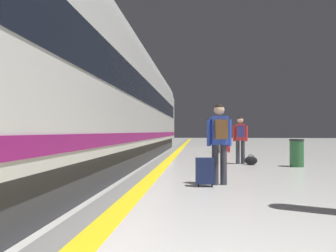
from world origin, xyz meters
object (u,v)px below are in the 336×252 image
at_px(suitcase_near, 205,171).
at_px(passenger_far, 240,136).
at_px(suitcase_mid, 226,146).
at_px(duffel_bag_far, 251,160).
at_px(high_speed_train, 57,72).
at_px(passenger_near, 220,137).
at_px(waste_bin, 297,153).
at_px(passenger_mid, 220,136).

xyz_separation_m(suitcase_near, passenger_far, (1.37, 4.94, 0.67)).
relative_size(suitcase_near, suitcase_mid, 0.89).
height_order(passenger_far, duffel_bag_far, passenger_far).
bearing_deg(passenger_far, high_speed_train, -135.07).
xyz_separation_m(high_speed_train, suitcase_mid, (4.74, 10.89, -2.14)).
bearing_deg(suitcase_mid, passenger_far, -90.24).
bearing_deg(duffel_bag_far, suitcase_mid, 92.60).
distance_m(passenger_near, suitcase_mid, 10.95).
distance_m(suitcase_near, duffel_bag_far, 4.93).
bearing_deg(waste_bin, passenger_far, 155.58).
height_order(suitcase_mid, passenger_far, passenger_far).
height_order(passenger_near, duffel_bag_far, passenger_near).
relative_size(passenger_mid, passenger_far, 0.93).
xyz_separation_m(suitcase_near, duffel_bag_far, (1.69, 4.63, -0.18)).
xyz_separation_m(passenger_far, duffel_bag_far, (0.32, -0.31, -0.85)).
xyz_separation_m(high_speed_train, waste_bin, (6.43, 3.92, -2.05)).
xyz_separation_m(passenger_mid, waste_bin, (2.02, -7.11, -0.45)).
relative_size(high_speed_train, passenger_mid, 23.12).
xyz_separation_m(passenger_far, waste_bin, (1.72, -0.78, -0.54)).
distance_m(suitcase_near, suitcase_mid, 11.21).
bearing_deg(suitcase_mid, suitcase_near, -97.13).
distance_m(passenger_far, waste_bin, 1.97).
relative_size(passenger_far, duffel_bag_far, 3.84).
bearing_deg(waste_bin, high_speed_train, -148.67).
xyz_separation_m(high_speed_train, passenger_mid, (4.42, 11.03, -1.60)).
bearing_deg(passenger_mid, passenger_near, -93.89).
bearing_deg(suitcase_mid, passenger_mid, 156.36).
bearing_deg(duffel_bag_far, waste_bin, -18.70).
relative_size(high_speed_train, suitcase_near, 60.01).
bearing_deg(passenger_far, passenger_near, -102.55).
relative_size(high_speed_train, passenger_near, 20.52).
bearing_deg(passenger_mid, suitcase_near, -95.44).
xyz_separation_m(suitcase_mid, waste_bin, (1.70, -6.97, 0.09)).
distance_m(passenger_near, suitcase_near, 0.83).
height_order(high_speed_train, duffel_bag_far, high_speed_train).
bearing_deg(high_speed_train, passenger_mid, 68.17).
distance_m(high_speed_train, duffel_bag_far, 7.08).
relative_size(high_speed_train, duffel_bag_far, 82.09).
bearing_deg(high_speed_train, suitcase_near, -4.09).
distance_m(passenger_near, passenger_far, 4.80).
bearing_deg(suitcase_mid, high_speed_train, -113.51).
bearing_deg(suitcase_near, waste_bin, 53.37).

